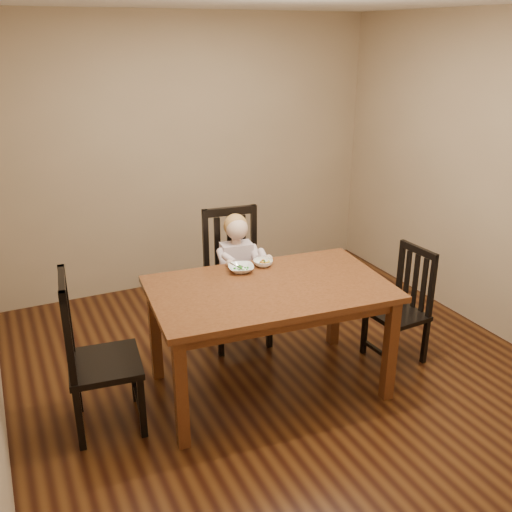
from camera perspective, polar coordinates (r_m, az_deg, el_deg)
name	(u,v)px	position (r m, az deg, el deg)	size (l,w,h in m)	color
room	(280,205)	(4.07, 2.41, 5.08)	(4.01, 4.01, 2.71)	#48260F
dining_table	(269,298)	(4.06, 1.35, -4.26)	(1.75, 1.15, 0.84)	#472510
chair_child	(236,279)	(4.83, -2.06, -2.35)	(0.54, 0.52, 1.14)	black
chair_left	(95,357)	(3.90, -15.81, -9.69)	(0.51, 0.53, 1.11)	black
chair_right	(402,307)	(4.72, 14.37, -4.95)	(0.41, 0.43, 0.94)	black
toddler	(237,266)	(4.72, -1.88, -0.98)	(0.34, 0.42, 0.58)	silver
bowl_peas	(241,268)	(4.24, -1.51, -1.25)	(0.19, 0.19, 0.05)	white
bowl_veg	(263,263)	(4.34, 0.71, -0.70)	(0.15, 0.15, 0.05)	white
fork	(237,268)	(4.21, -1.94, -1.16)	(0.08, 0.10, 0.04)	silver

